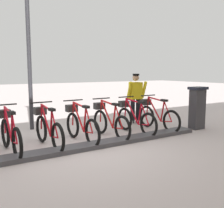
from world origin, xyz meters
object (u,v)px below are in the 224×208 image
(payment_kiosk, at_px, (197,107))
(lamp_post, at_px, (28,38))
(bike_docked_5, at_px, (10,133))
(bike_docked_1, at_px, (134,118))
(worker_near_rack, at_px, (136,96))
(bike_docked_2, at_px, (109,121))
(bike_docked_4, at_px, (48,128))
(bike_docked_0, at_px, (157,115))
(bike_docked_3, at_px, (81,125))

(payment_kiosk, distance_m, lamp_post, 5.39)
(bike_docked_5, distance_m, lamp_post, 3.19)
(bike_docked_1, xyz_separation_m, worker_near_rack, (1.08, -0.86, 0.48))
(bike_docked_2, distance_m, bike_docked_4, 1.67)
(bike_docked_1, xyz_separation_m, bike_docked_5, (0.00, 3.34, 0.00))
(bike_docked_0, distance_m, bike_docked_5, 4.18)
(bike_docked_0, relative_size, bike_docked_5, 1.00)
(bike_docked_2, distance_m, lamp_post, 3.39)
(bike_docked_5, bearing_deg, bike_docked_2, -90.00)
(bike_docked_1, relative_size, bike_docked_5, 1.00)
(bike_docked_3, bearing_deg, bike_docked_1, -90.00)
(lamp_post, bearing_deg, bike_docked_4, 175.37)
(bike_docked_3, bearing_deg, worker_near_rack, -66.83)
(lamp_post, bearing_deg, payment_kiosk, -121.18)
(bike_docked_3, height_order, worker_near_rack, worker_near_rack)
(bike_docked_3, bearing_deg, bike_docked_4, 90.00)
(bike_docked_2, relative_size, bike_docked_5, 1.00)
(bike_docked_0, bearing_deg, payment_kiosk, -117.52)
(bike_docked_3, xyz_separation_m, lamp_post, (2.02, 0.67, 2.26))
(payment_kiosk, xyz_separation_m, bike_docked_0, (0.57, 1.10, -0.24))
(payment_kiosk, relative_size, bike_docked_3, 0.74)
(bike_docked_1, bearing_deg, worker_near_rack, -38.37)
(bike_docked_0, height_order, bike_docked_4, same)
(payment_kiosk, xyz_separation_m, bike_docked_4, (0.57, 4.44, -0.24))
(worker_near_rack, bearing_deg, lamp_post, 73.73)
(bike_docked_1, bearing_deg, bike_docked_2, 90.00)
(payment_kiosk, relative_size, bike_docked_0, 0.74)
(bike_docked_5, distance_m, worker_near_rack, 4.36)
(payment_kiosk, distance_m, bike_docked_5, 5.31)
(payment_kiosk, bearing_deg, lamp_post, 58.82)
(bike_docked_5, height_order, worker_near_rack, worker_near_rack)
(worker_near_rack, bearing_deg, bike_docked_0, 178.87)
(bike_docked_0, height_order, bike_docked_5, same)
(bike_docked_0, bearing_deg, bike_docked_4, 90.00)
(bike_docked_0, bearing_deg, worker_near_rack, -1.13)
(payment_kiosk, relative_size, lamp_post, 0.31)
(payment_kiosk, height_order, bike_docked_3, payment_kiosk)
(bike_docked_0, bearing_deg, bike_docked_3, 90.00)
(bike_docked_5, bearing_deg, bike_docked_0, -90.00)
(bike_docked_3, relative_size, worker_near_rack, 1.04)
(bike_docked_4, bearing_deg, bike_docked_0, -90.00)
(bike_docked_4, relative_size, lamp_post, 0.42)
(bike_docked_2, xyz_separation_m, bike_docked_3, (0.00, 0.84, 0.00))
(worker_near_rack, height_order, lamp_post, lamp_post)
(payment_kiosk, distance_m, bike_docked_4, 4.48)
(payment_kiosk, bearing_deg, bike_docked_1, 73.52)
(bike_docked_0, relative_size, bike_docked_3, 1.00)
(payment_kiosk, relative_size, bike_docked_1, 0.74)
(bike_docked_4, height_order, lamp_post, lamp_post)
(bike_docked_5, relative_size, lamp_post, 0.42)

